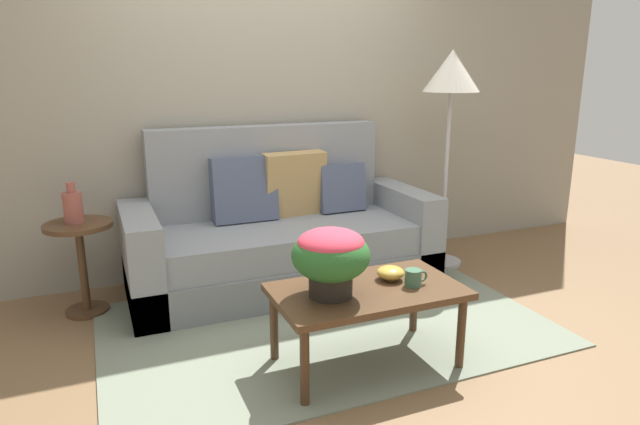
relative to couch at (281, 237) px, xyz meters
The scene contains 11 objects.
ground_plane 0.95m from the couch, 88.88° to the right, with size 14.00×14.00×0.00m, color brown.
wall_back 1.17m from the couch, 87.88° to the left, with size 6.40×0.12×2.84m, color gray.
area_rug 0.86m from the couch, 88.73° to the right, with size 2.64×1.68×0.01m, color gray.
couch is the anchor object (origin of this frame).
coffee_table 1.28m from the couch, 88.38° to the right, with size 0.98×0.56×0.44m.
side_table 1.34m from the couch, behind, with size 0.41×0.41×0.60m.
floor_lamp 1.71m from the couch, ahead, with size 0.43×0.43×1.67m.
potted_plant 1.34m from the couch, 97.81° to the right, with size 0.39×0.39×0.34m.
coffee_mug 1.38m from the couch, 78.48° to the right, with size 0.13×0.09×0.09m.
snack_bowl 1.25m from the couch, 80.51° to the right, with size 0.15×0.15×0.07m.
table_vase 1.40m from the couch, behind, with size 0.12×0.12×0.26m.
Camera 1 is at (-1.24, -2.77, 1.54)m, focal length 31.07 mm.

